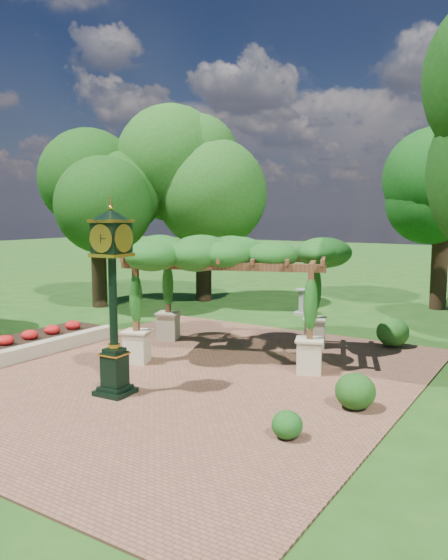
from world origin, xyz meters
The scene contains 13 objects.
ground centered at (0.00, 0.00, 0.00)m, with size 120.00×120.00×0.00m, color #1E4714.
brick_plaza centered at (0.00, 1.00, 0.02)m, with size 10.00×12.00×0.04m, color brown.
border_wall centered at (-4.60, 0.50, 0.20)m, with size 0.35×5.00×0.40m, color #C6B793.
flower_bed centered at (-5.50, 0.50, 0.18)m, with size 1.50×5.00×0.36m, color red.
pedestal_clock centered at (-0.56, -1.01, 2.43)m, with size 0.85×0.85×4.06m.
pergola centered at (-0.23, 3.20, 2.68)m, with size 5.98×4.83×3.26m.
sundial centered at (-1.10, 9.88, 0.44)m, with size 0.65×0.65×1.01m.
shrub_front centered at (3.61, -1.12, 0.29)m, with size 0.55×0.55×0.49m, color #194F16.
shrub_mid centered at (4.12, 0.91, 0.40)m, with size 0.81×0.81×0.73m, color #1B4A14.
shrub_back centered at (3.32, 6.50, 0.46)m, with size 0.94×0.94×0.84m, color #286A1E.
tree_west_near centered at (-9.05, 6.97, 5.00)m, with size 4.14×4.14×7.29m.
tree_west_far centered at (-6.28, 10.67, 5.13)m, with size 4.31×4.31×7.48m.
tree_north centered at (3.09, 14.00, 5.02)m, with size 3.75×3.75×7.34m.
Camera 1 is at (7.55, -9.37, 3.95)m, focal length 35.00 mm.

